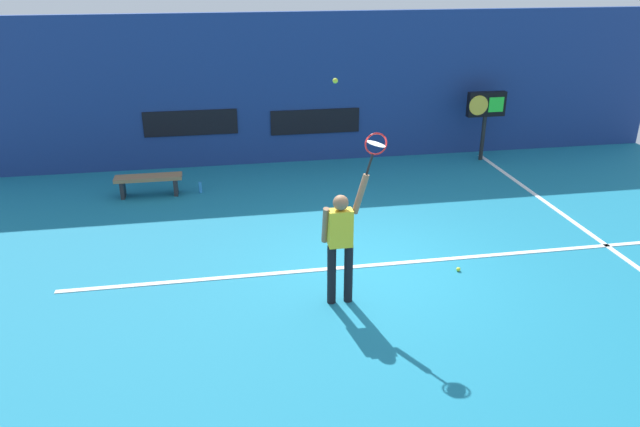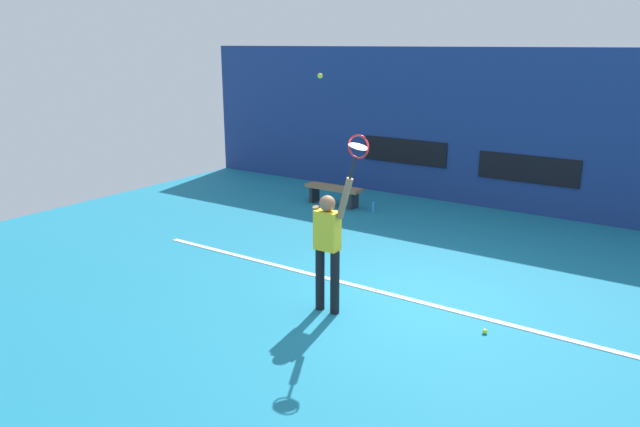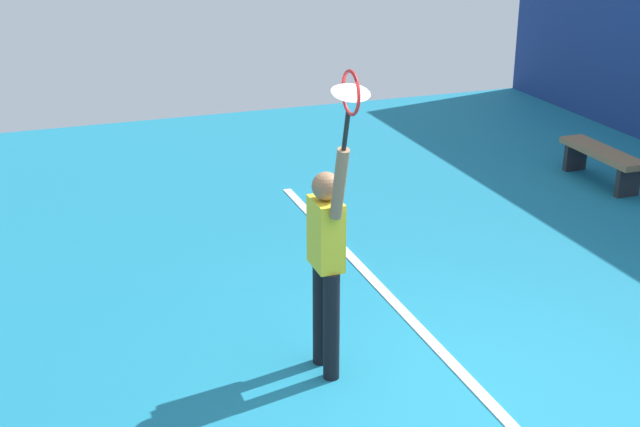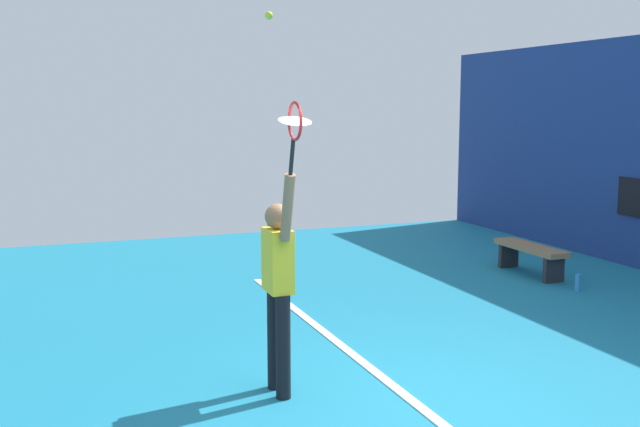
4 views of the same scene
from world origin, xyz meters
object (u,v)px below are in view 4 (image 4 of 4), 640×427
tennis_ball (269,15)px  court_bench (530,252)px  tennis_racket (295,125)px  water_bottle (578,282)px  tennis_player (279,281)px

tennis_ball → court_bench: size_ratio=0.05×
tennis_racket → court_bench: size_ratio=0.45×
tennis_racket → court_bench: bearing=126.0°
tennis_racket → water_bottle: 5.99m
tennis_ball → court_bench: 6.52m
tennis_ball → water_bottle: bearing=111.5°
tennis_racket → water_bottle: size_ratio=2.61×
water_bottle → tennis_ball: bearing=-68.5°
tennis_player → water_bottle: tennis_player is taller
tennis_player → court_bench: size_ratio=1.42×
tennis_player → tennis_ball: (-0.11, -0.03, 2.25)m
court_bench → tennis_player: bearing=-57.6°
court_bench → water_bottle: bearing=0.0°
tennis_racket → court_bench: tennis_racket is taller
tennis_ball → water_bottle: tennis_ball is taller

